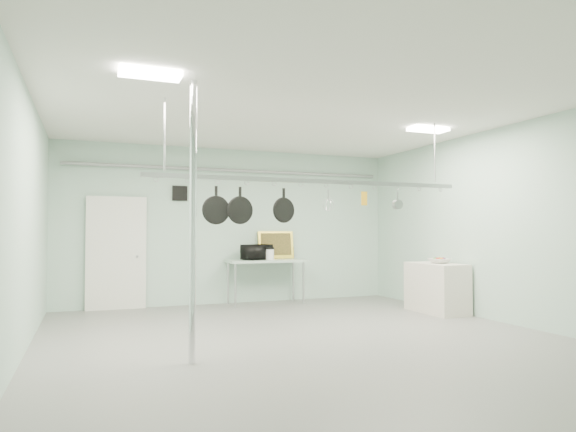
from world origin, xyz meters
name	(u,v)px	position (x,y,z in m)	size (l,w,h in m)	color
floor	(310,341)	(0.00, 0.00, 0.00)	(8.00, 8.00, 0.00)	gray
ceiling	(309,107)	(0.00, 0.00, 3.19)	(7.00, 8.00, 0.02)	silver
back_wall	(233,226)	(0.00, 3.99, 1.60)	(7.00, 0.02, 3.20)	#A7C9BC
right_wall	(509,224)	(3.49, 0.00, 1.60)	(0.02, 8.00, 3.20)	#A7C9BC
door	(116,254)	(-2.30, 3.94, 1.05)	(1.10, 0.10, 2.20)	silver
wall_vent	(180,193)	(-1.10, 3.97, 2.25)	(0.30, 0.04, 0.30)	black
conduit_pipe	(234,170)	(0.00, 3.90, 2.75)	(0.07, 0.07, 6.60)	gray
chrome_pole	(193,221)	(-1.70, -0.60, 1.60)	(0.08, 0.08, 3.20)	silver
prep_table	(266,263)	(0.60, 3.60, 0.83)	(1.60, 0.70, 0.91)	#A9C7B7
side_cabinet	(437,288)	(3.15, 1.40, 0.45)	(0.60, 1.20, 0.90)	silver
pot_rack	(314,179)	(0.20, 0.30, 2.23)	(4.80, 0.06, 1.00)	#B7B7BC
light_panel_left	(150,74)	(-2.20, -0.80, 3.16)	(0.65, 0.30, 0.05)	white
light_panel_right	(428,130)	(2.40, 0.60, 3.16)	(0.65, 0.30, 0.05)	white
microwave	(257,252)	(0.41, 3.61, 1.06)	(0.56, 0.38, 0.31)	black
coffee_canister	(270,255)	(0.64, 3.48, 1.01)	(0.17, 0.17, 0.22)	silver
painting_large	(276,245)	(0.93, 3.90, 1.20)	(0.78, 0.05, 0.58)	yellow
painting_small	(287,253)	(1.18, 3.90, 1.03)	(0.30, 0.04, 0.25)	#362413
fruit_bowl	(439,261)	(3.17, 1.33, 0.95)	(0.38, 0.38, 0.09)	silver
skillet_left	(216,205)	(-1.22, 0.30, 1.84)	(0.38, 0.06, 0.50)	black
skillet_mid	(240,206)	(-0.89, 0.30, 1.83)	(0.37, 0.06, 0.51)	black
skillet_right	(284,205)	(-0.26, 0.30, 1.85)	(0.35, 0.06, 0.47)	black
whisk	(328,201)	(0.43, 0.30, 1.92)	(0.17, 0.17, 0.33)	#BCBDC1
grater	(364,198)	(1.02, 0.30, 1.97)	(0.09, 0.02, 0.23)	orange
saucepan	(397,200)	(1.60, 0.30, 1.96)	(0.14, 0.08, 0.25)	#AAAAAE
fruit_cluster	(439,259)	(3.17, 1.33, 0.99)	(0.24, 0.24, 0.09)	#A0160E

